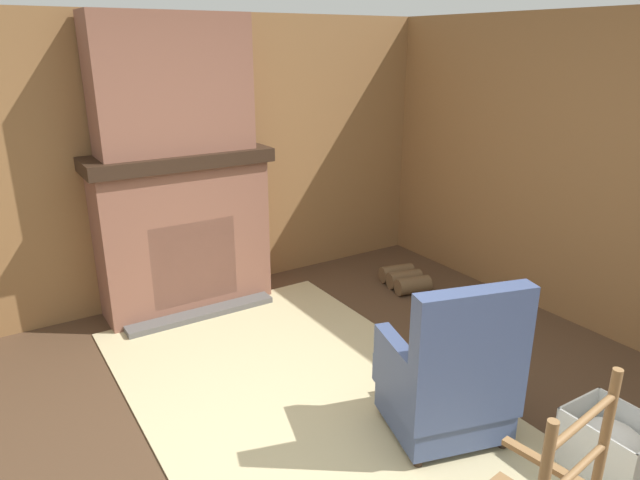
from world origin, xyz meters
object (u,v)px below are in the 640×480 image
object	(u,v)px
armchair	(449,382)
storage_case	(187,141)
firewood_stack	(405,279)
laundry_basket	(611,445)
oil_lamp_vase	(124,144)

from	to	relation	value
armchair	storage_case	distance (m)	2.84
armchair	firewood_stack	distance (m)	2.20
armchair	laundry_basket	distance (m)	0.89
oil_lamp_vase	laundry_basket	bearing A→B (deg)	25.91
firewood_stack	storage_case	size ratio (longest dim) A/B	1.94
armchair	firewood_stack	world-z (taller)	armchair
firewood_stack	storage_case	bearing A→B (deg)	-113.53
oil_lamp_vase	storage_case	bearing A→B (deg)	89.99
armchair	storage_case	xyz separation A→B (m)	(-2.57, -0.54, 1.07)
firewood_stack	storage_case	xyz separation A→B (m)	(-0.77, -1.76, 1.36)
oil_lamp_vase	storage_case	size ratio (longest dim) A/B	0.94
storage_case	laundry_basket	bearing A→B (deg)	18.33
laundry_basket	oil_lamp_vase	size ratio (longest dim) A/B	1.75
laundry_basket	armchair	bearing A→B (deg)	-141.83
armchair	laundry_basket	size ratio (longest dim) A/B	2.29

